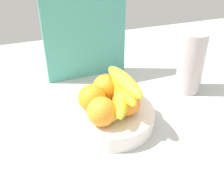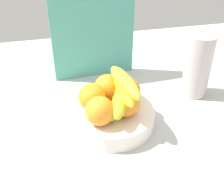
{
  "view_description": "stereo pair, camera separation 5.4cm",
  "coord_description": "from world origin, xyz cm",
  "px_view_note": "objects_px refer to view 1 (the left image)",
  "views": [
    {
      "loc": [
        -18.77,
        -56.35,
        49.06
      ],
      "look_at": [
        0.97,
        1.31,
        8.67
      ],
      "focal_mm": 44.84,
      "sensor_mm": 36.0,
      "label": 1
    },
    {
      "loc": [
        -13.54,
        -57.88,
        49.06
      ],
      "look_at": [
        0.97,
        1.31,
        8.67
      ],
      "focal_mm": 44.84,
      "sensor_mm": 36.0,
      "label": 2
    }
  ],
  "objects_px": {
    "orange_front_left": "(92,98)",
    "thermos_tumbler": "(191,63)",
    "orange_back_left": "(126,91)",
    "orange_front_right": "(102,112)",
    "cutting_board": "(85,27)",
    "orange_center": "(126,102)",
    "fruit_bowl": "(112,117)",
    "orange_back_right": "(106,88)",
    "banana_bunch": "(123,93)"
  },
  "relations": [
    {
      "from": "orange_back_left",
      "to": "orange_back_right",
      "type": "height_order",
      "value": "same"
    },
    {
      "from": "orange_front_left",
      "to": "banana_bunch",
      "type": "distance_m",
      "value": 0.08
    },
    {
      "from": "orange_front_right",
      "to": "cutting_board",
      "type": "relative_size",
      "value": 0.21
    },
    {
      "from": "thermos_tumbler",
      "to": "orange_back_left",
      "type": "bearing_deg",
      "value": -165.07
    },
    {
      "from": "orange_front_left",
      "to": "fruit_bowl",
      "type": "bearing_deg",
      "value": -23.03
    },
    {
      "from": "orange_center",
      "to": "orange_back_left",
      "type": "relative_size",
      "value": 1.0
    },
    {
      "from": "orange_back_left",
      "to": "orange_back_right",
      "type": "relative_size",
      "value": 1.0
    },
    {
      "from": "orange_center",
      "to": "thermos_tumbler",
      "type": "height_order",
      "value": "thermos_tumbler"
    },
    {
      "from": "orange_front_right",
      "to": "thermos_tumbler",
      "type": "bearing_deg",
      "value": 22.23
    },
    {
      "from": "orange_front_left",
      "to": "thermos_tumbler",
      "type": "height_order",
      "value": "thermos_tumbler"
    },
    {
      "from": "fruit_bowl",
      "to": "thermos_tumbler",
      "type": "height_order",
      "value": "thermos_tumbler"
    },
    {
      "from": "banana_bunch",
      "to": "orange_front_left",
      "type": "bearing_deg",
      "value": 162.31
    },
    {
      "from": "orange_front_right",
      "to": "cutting_board",
      "type": "height_order",
      "value": "cutting_board"
    },
    {
      "from": "banana_bunch",
      "to": "cutting_board",
      "type": "bearing_deg",
      "value": 94.14
    },
    {
      "from": "orange_back_right",
      "to": "banana_bunch",
      "type": "relative_size",
      "value": 0.4
    },
    {
      "from": "orange_front_left",
      "to": "orange_back_right",
      "type": "distance_m",
      "value": 0.06
    },
    {
      "from": "thermos_tumbler",
      "to": "orange_back_right",
      "type": "bearing_deg",
      "value": -173.59
    },
    {
      "from": "banana_bunch",
      "to": "orange_back_left",
      "type": "bearing_deg",
      "value": 56.12
    },
    {
      "from": "orange_back_left",
      "to": "cutting_board",
      "type": "xyz_separation_m",
      "value": [
        -0.04,
        0.27,
        0.1
      ]
    },
    {
      "from": "orange_front_right",
      "to": "cutting_board",
      "type": "xyz_separation_m",
      "value": [
        0.05,
        0.34,
        0.1
      ]
    },
    {
      "from": "orange_back_right",
      "to": "cutting_board",
      "type": "bearing_deg",
      "value": 88.65
    },
    {
      "from": "orange_front_left",
      "to": "orange_back_left",
      "type": "height_order",
      "value": "same"
    },
    {
      "from": "thermos_tumbler",
      "to": "orange_front_right",
      "type": "bearing_deg",
      "value": -157.77
    },
    {
      "from": "orange_front_left",
      "to": "banana_bunch",
      "type": "height_order",
      "value": "banana_bunch"
    },
    {
      "from": "orange_back_right",
      "to": "fruit_bowl",
      "type": "bearing_deg",
      "value": -91.53
    },
    {
      "from": "orange_front_left",
      "to": "thermos_tumbler",
      "type": "relative_size",
      "value": 0.38
    },
    {
      "from": "thermos_tumbler",
      "to": "banana_bunch",
      "type": "bearing_deg",
      "value": -160.08
    },
    {
      "from": "cutting_board",
      "to": "banana_bunch",
      "type": "bearing_deg",
      "value": -88.06
    },
    {
      "from": "orange_front_left",
      "to": "orange_center",
      "type": "height_order",
      "value": "same"
    },
    {
      "from": "orange_back_right",
      "to": "thermos_tumbler",
      "type": "height_order",
      "value": "thermos_tumbler"
    },
    {
      "from": "cutting_board",
      "to": "orange_center",
      "type": "bearing_deg",
      "value": -88.07
    },
    {
      "from": "fruit_bowl",
      "to": "thermos_tumbler",
      "type": "distance_m",
      "value": 0.32
    },
    {
      "from": "fruit_bowl",
      "to": "orange_front_left",
      "type": "height_order",
      "value": "orange_front_left"
    },
    {
      "from": "orange_center",
      "to": "cutting_board",
      "type": "xyz_separation_m",
      "value": [
        -0.02,
        0.32,
        0.1
      ]
    },
    {
      "from": "orange_back_right",
      "to": "banana_bunch",
      "type": "xyz_separation_m",
      "value": [
        0.03,
        -0.06,
        0.02
      ]
    },
    {
      "from": "thermos_tumbler",
      "to": "fruit_bowl",
      "type": "bearing_deg",
      "value": -162.6
    },
    {
      "from": "orange_back_left",
      "to": "banana_bunch",
      "type": "relative_size",
      "value": 0.4
    },
    {
      "from": "fruit_bowl",
      "to": "orange_front_right",
      "type": "xyz_separation_m",
      "value": [
        -0.04,
        -0.05,
        0.06
      ]
    },
    {
      "from": "orange_center",
      "to": "orange_front_left",
      "type": "bearing_deg",
      "value": 149.55
    },
    {
      "from": "fruit_bowl",
      "to": "orange_back_right",
      "type": "bearing_deg",
      "value": 88.47
    },
    {
      "from": "fruit_bowl",
      "to": "orange_center",
      "type": "relative_size",
      "value": 3.12
    },
    {
      "from": "orange_front_left",
      "to": "orange_back_left",
      "type": "xyz_separation_m",
      "value": [
        0.1,
        0.01,
        0.0
      ]
    },
    {
      "from": "orange_center",
      "to": "orange_front_right",
      "type": "bearing_deg",
      "value": -164.97
    },
    {
      "from": "orange_center",
      "to": "fruit_bowl",
      "type": "bearing_deg",
      "value": 139.6
    },
    {
      "from": "orange_front_left",
      "to": "orange_center",
      "type": "distance_m",
      "value": 0.09
    },
    {
      "from": "orange_front_right",
      "to": "banana_bunch",
      "type": "xyz_separation_m",
      "value": [
        0.07,
        0.04,
        0.02
      ]
    },
    {
      "from": "orange_back_right",
      "to": "orange_back_left",
      "type": "bearing_deg",
      "value": -34.04
    },
    {
      "from": "orange_front_right",
      "to": "fruit_bowl",
      "type": "bearing_deg",
      "value": 47.04
    },
    {
      "from": "thermos_tumbler",
      "to": "cutting_board",
      "type": "bearing_deg",
      "value": 144.8
    },
    {
      "from": "orange_front_left",
      "to": "thermos_tumbler",
      "type": "bearing_deg",
      "value": 11.75
    }
  ]
}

